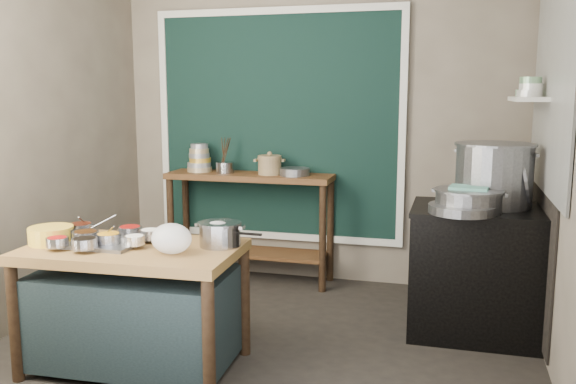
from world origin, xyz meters
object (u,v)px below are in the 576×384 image
(stove_block, at_px, (479,273))
(condiment_tray, at_px, (100,242))
(back_counter, at_px, (250,227))
(saucepan, at_px, (220,234))
(steamer, at_px, (468,200))
(yellow_basin, at_px, (51,235))
(prep_table, at_px, (135,307))
(utensil_cup, at_px, (225,167))
(stock_pot, at_px, (494,175))
(ceramic_crock, at_px, (270,166))

(stove_block, height_order, condiment_tray, stove_block)
(back_counter, height_order, saucepan, back_counter)
(saucepan, distance_m, steamer, 1.63)
(yellow_basin, distance_m, saucepan, 1.02)
(prep_table, distance_m, steamer, 2.20)
(stove_block, distance_m, utensil_cup, 2.31)
(prep_table, xyz_separation_m, stock_pot, (2.07, 1.20, 0.72))
(prep_table, xyz_separation_m, utensil_cup, (-0.12, 1.82, 0.62))
(back_counter, xyz_separation_m, ceramic_crock, (0.19, -0.01, 0.55))
(utensil_cup, xyz_separation_m, stock_pot, (2.19, -0.62, 0.10))
(prep_table, relative_size, utensil_cup, 7.87)
(yellow_basin, height_order, stock_pot, stock_pot)
(saucepan, height_order, utensil_cup, utensil_cup)
(yellow_basin, bearing_deg, ceramic_crock, 67.22)
(prep_table, bearing_deg, yellow_basin, -175.50)
(condiment_tray, height_order, ceramic_crock, ceramic_crock)
(stock_pot, bearing_deg, ceramic_crock, 160.79)
(saucepan, bearing_deg, back_counter, 105.69)
(yellow_basin, xyz_separation_m, steamer, (2.41, 1.00, 0.15))
(stove_block, height_order, steamer, steamer)
(stock_pot, xyz_separation_m, steamer, (-0.16, -0.26, -0.14))
(saucepan, bearing_deg, stock_pot, 36.30)
(yellow_basin, xyz_separation_m, saucepan, (1.00, 0.21, 0.02))
(stove_block, distance_m, condiment_tray, 2.50)
(stock_pot, bearing_deg, stove_block, -125.69)
(yellow_basin, distance_m, stock_pot, 2.88)
(stove_block, bearing_deg, ceramic_crock, 157.31)
(back_counter, bearing_deg, yellow_basin, -107.70)
(prep_table, relative_size, condiment_tray, 2.51)
(saucepan, height_order, steamer, steamer)
(prep_table, bearing_deg, condiment_tray, 176.56)
(back_counter, xyz_separation_m, condiment_tray, (-0.32, -1.83, 0.29))
(prep_table, height_order, ceramic_crock, ceramic_crock)
(back_counter, bearing_deg, stock_pot, -17.86)
(stove_block, distance_m, yellow_basin, 2.79)
(yellow_basin, relative_size, saucepan, 1.01)
(steamer, bearing_deg, utensil_cup, 156.61)
(prep_table, bearing_deg, stock_pot, 27.76)
(yellow_basin, relative_size, utensil_cup, 1.66)
(ceramic_crock, bearing_deg, utensil_cup, -179.43)
(saucepan, bearing_deg, condiment_tray, -165.79)
(stove_block, bearing_deg, back_counter, 158.98)
(ceramic_crock, bearing_deg, steamer, -28.51)
(condiment_tray, xyz_separation_m, saucepan, (0.71, 0.15, 0.06))
(utensil_cup, xyz_separation_m, steamer, (2.02, -0.88, -0.04))
(back_counter, xyz_separation_m, steamer, (1.81, -0.89, 0.48))
(ceramic_crock, height_order, stock_pot, stock_pot)
(yellow_basin, bearing_deg, stock_pot, 26.14)
(prep_table, xyz_separation_m, stove_block, (2.00, 1.11, 0.05))
(prep_table, relative_size, saucepan, 4.79)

